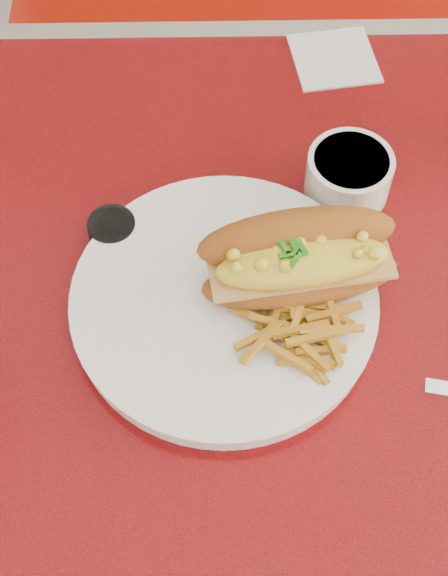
{
  "coord_description": "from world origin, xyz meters",
  "views": [
    {
      "loc": [
        -0.21,
        -0.45,
        1.49
      ],
      "look_at": [
        -0.2,
        -0.02,
        0.81
      ],
      "focal_mm": 50.0,
      "sensor_mm": 36.0,
      "label": 1
    }
  ],
  "objects_px": {
    "mac_hoagie": "(300,259)",
    "gravy_ramekin": "(349,174)",
    "diner_table": "(386,355)",
    "booth_bench_far": "(312,80)",
    "dinner_plate": "(224,302)",
    "sauce_cup_left": "(112,230)",
    "fork": "(301,292)"
  },
  "relations": [
    {
      "from": "dinner_plate",
      "to": "mac_hoagie",
      "type": "xyz_separation_m",
      "value": [
        0.08,
        0.02,
        0.05
      ]
    },
    {
      "from": "diner_table",
      "to": "dinner_plate",
      "type": "distance_m",
      "value": 0.27
    },
    {
      "from": "dinner_plate",
      "to": "sauce_cup_left",
      "type": "xyz_separation_m",
      "value": [
        -0.12,
        0.09,
        0.0
      ]
    },
    {
      "from": "booth_bench_far",
      "to": "gravy_ramekin",
      "type": "height_order",
      "value": "booth_bench_far"
    },
    {
      "from": "booth_bench_far",
      "to": "dinner_plate",
      "type": "distance_m",
      "value": 0.99
    },
    {
      "from": "fork",
      "to": "gravy_ramekin",
      "type": "distance_m",
      "value": 0.16
    },
    {
      "from": "gravy_ramekin",
      "to": "dinner_plate",
      "type": "bearing_deg",
      "value": -132.63
    },
    {
      "from": "gravy_ramekin",
      "to": "sauce_cup_left",
      "type": "height_order",
      "value": "gravy_ramekin"
    },
    {
      "from": "gravy_ramekin",
      "to": "sauce_cup_left",
      "type": "bearing_deg",
      "value": -166.81
    },
    {
      "from": "booth_bench_far",
      "to": "dinner_plate",
      "type": "bearing_deg",
      "value": -103.44
    },
    {
      "from": "diner_table",
      "to": "mac_hoagie",
      "type": "xyz_separation_m",
      "value": [
        -0.12,
        -0.0,
        0.22
      ]
    },
    {
      "from": "booth_bench_far",
      "to": "sauce_cup_left",
      "type": "xyz_separation_m",
      "value": [
        -0.32,
        -0.74,
        0.5
      ]
    },
    {
      "from": "gravy_ramekin",
      "to": "mac_hoagie",
      "type": "bearing_deg",
      "value": -116.48
    },
    {
      "from": "booth_bench_far",
      "to": "diner_table",
      "type": "bearing_deg",
      "value": -90.0
    },
    {
      "from": "diner_table",
      "to": "mac_hoagie",
      "type": "distance_m",
      "value": 0.25
    },
    {
      "from": "mac_hoagie",
      "to": "fork",
      "type": "xyz_separation_m",
      "value": [
        0.0,
        -0.02,
        -0.04
      ]
    },
    {
      "from": "diner_table",
      "to": "mac_hoagie",
      "type": "height_order",
      "value": "mac_hoagie"
    },
    {
      "from": "diner_table",
      "to": "fork",
      "type": "xyz_separation_m",
      "value": [
        -0.12,
        -0.02,
        0.18
      ]
    },
    {
      "from": "dinner_plate",
      "to": "sauce_cup_left",
      "type": "bearing_deg",
      "value": 142.25
    },
    {
      "from": "mac_hoagie",
      "to": "sauce_cup_left",
      "type": "height_order",
      "value": "mac_hoagie"
    },
    {
      "from": "sauce_cup_left",
      "to": "dinner_plate",
      "type": "bearing_deg",
      "value": -37.75
    },
    {
      "from": "mac_hoagie",
      "to": "gravy_ramekin",
      "type": "distance_m",
      "value": 0.15
    },
    {
      "from": "booth_bench_far",
      "to": "dinner_plate",
      "type": "relative_size",
      "value": 2.9
    },
    {
      "from": "mac_hoagie",
      "to": "gravy_ramekin",
      "type": "relative_size",
      "value": 1.91
    },
    {
      "from": "mac_hoagie",
      "to": "dinner_plate",
      "type": "bearing_deg",
      "value": -172.75
    },
    {
      "from": "booth_bench_far",
      "to": "fork",
      "type": "height_order",
      "value": "booth_bench_far"
    },
    {
      "from": "fork",
      "to": "diner_table",
      "type": "bearing_deg",
      "value": -73.24
    },
    {
      "from": "dinner_plate",
      "to": "gravy_ramekin",
      "type": "height_order",
      "value": "gravy_ramekin"
    },
    {
      "from": "mac_hoagie",
      "to": "diner_table",
      "type": "bearing_deg",
      "value": -6.2
    },
    {
      "from": "dinner_plate",
      "to": "mac_hoagie",
      "type": "distance_m",
      "value": 0.09
    },
    {
      "from": "dinner_plate",
      "to": "fork",
      "type": "xyz_separation_m",
      "value": [
        0.08,
        0.0,
        0.01
      ]
    },
    {
      "from": "diner_table",
      "to": "mac_hoagie",
      "type": "relative_size",
      "value": 5.78
    }
  ]
}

